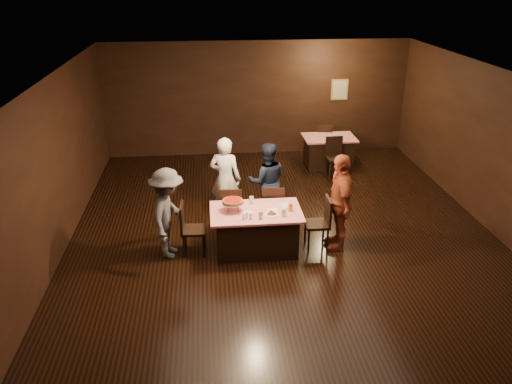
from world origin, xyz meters
The scene contains 23 objects.
room centered at (0.00, 0.01, 2.14)m, with size 10.00×10.04×3.02m.
main_table centered at (-0.57, -0.20, 0.39)m, with size 1.60×1.00×0.77m, color red.
back_table centered at (1.70, 3.81, 0.39)m, with size 1.30×0.90×0.77m, color #B20B10.
chair_far_left centered at (-0.97, 0.55, 0.47)m, with size 0.42×0.42×0.95m, color black.
chair_far_right centered at (-0.17, 0.55, 0.47)m, with size 0.42×0.42×0.95m, color black.
chair_end_left centered at (-1.67, -0.20, 0.47)m, with size 0.42×0.42×0.95m, color black.
chair_end_right centered at (0.53, -0.20, 0.47)m, with size 0.42×0.42×0.95m, color black.
chair_back_near centered at (1.70, 3.11, 0.47)m, with size 0.42×0.42×0.95m, color black.
chair_back_far centered at (1.70, 4.41, 0.47)m, with size 0.42×0.42×0.95m, color black.
diner_white_jacket centered at (-1.05, 1.11, 0.86)m, with size 0.63×0.41×1.71m, color white.
diner_navy_hoodie centered at (-0.23, 1.05, 0.80)m, with size 0.77×0.60×1.59m, color #171E32.
diner_grey_knit centered at (-2.09, -0.22, 0.81)m, with size 1.05×0.60×1.62m, color #525357.
diner_red_shirt centered at (0.91, -0.23, 0.89)m, with size 1.04×0.43×1.78m, color #A34427.
pizza_stand centered at (-0.97, -0.15, 0.95)m, with size 0.38×0.38×0.22m.
plate_with_slice centered at (-0.32, -0.38, 0.80)m, with size 0.25×0.25×0.06m.
plate_empty centered at (-0.02, -0.05, 0.78)m, with size 0.25×0.25×0.01m, color white.
glass_front_left centered at (-0.52, -0.50, 0.84)m, with size 0.08×0.08×0.14m, color silver.
glass_front_right centered at (-0.12, -0.45, 0.84)m, with size 0.08×0.08×0.14m, color silver.
glass_amber centered at (0.03, -0.25, 0.84)m, with size 0.08×0.08×0.14m, color #BF7F26.
glass_back centered at (-0.62, 0.10, 0.84)m, with size 0.08×0.08×0.14m, color silver.
condiments centered at (-0.75, -0.49, 0.82)m, with size 0.17×0.10×0.09m.
napkin_center centered at (-0.27, -0.20, 0.77)m, with size 0.16×0.16×0.01m, color white.
napkin_left centered at (-0.72, -0.25, 0.77)m, with size 0.16×0.16×0.01m, color white.
Camera 1 is at (-1.36, -7.98, 4.63)m, focal length 35.00 mm.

